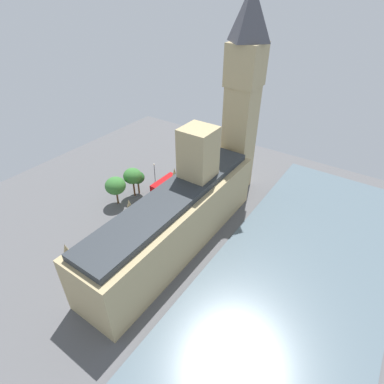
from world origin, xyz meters
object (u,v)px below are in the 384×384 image
at_px(clock_tower, 243,97).
at_px(car_yellow_cab_by_river_gate, 109,243).
at_px(car_white_under_trees, 77,257).
at_px(double_decker_bus_midblock, 164,185).
at_px(pedestrian_near_tower, 167,215).
at_px(car_blue_kerbside, 143,208).
at_px(pedestrian_corner, 138,237).
at_px(car_silver_opposite_hall, 132,221).
at_px(street_lamp_slot_11, 154,169).
at_px(plane_tree_trailing, 132,176).
at_px(pedestrian_leading, 104,267).
at_px(plane_tree_far_end, 115,186).
at_px(parliament_building, 178,215).
at_px(plane_tree_slot_10, 137,178).

relative_size(clock_tower, car_yellow_cab_by_river_gate, 12.47).
xyz_separation_m(car_yellow_cab_by_river_gate, car_white_under_trees, (2.90, 8.09, -0.00)).
relative_size(double_decker_bus_midblock, pedestrian_near_tower, 6.53).
distance_m(car_blue_kerbside, pedestrian_corner, 12.65).
bearing_deg(clock_tower, car_blue_kerbside, 59.90).
height_order(car_silver_opposite_hall, car_white_under_trees, same).
xyz_separation_m(pedestrian_near_tower, street_lamp_slot_11, (15.64, -12.94, 4.11)).
distance_m(plane_tree_trailing, street_lamp_slot_11, 10.74).
height_order(plane_tree_trailing, street_lamp_slot_11, plane_tree_trailing).
height_order(double_decker_bus_midblock, pedestrian_leading, double_decker_bus_midblock).
height_order(car_blue_kerbside, plane_tree_far_end, plane_tree_far_end).
bearing_deg(pedestrian_corner, parliament_building, 75.98).
xyz_separation_m(car_white_under_trees, street_lamp_slot_11, (7.56, -39.19, 3.94)).
distance_m(parliament_building, car_blue_kerbside, 19.25).
bearing_deg(double_decker_bus_midblock, plane_tree_slot_10, -139.73).
xyz_separation_m(parliament_building, plane_tree_far_end, (26.02, -2.84, -2.33)).
height_order(clock_tower, car_silver_opposite_hall, clock_tower).
bearing_deg(car_white_under_trees, double_decker_bus_midblock, 91.82).
bearing_deg(plane_tree_far_end, plane_tree_trailing, -103.55).
bearing_deg(car_white_under_trees, parliament_building, 49.62).
bearing_deg(car_yellow_cab_by_river_gate, parliament_building, 37.52).
bearing_deg(plane_tree_far_end, pedestrian_corner, 152.45).
relative_size(plane_tree_slot_10, street_lamp_slot_11, 1.14).
height_order(car_white_under_trees, pedestrian_near_tower, car_white_under_trees).
relative_size(clock_tower, car_white_under_trees, 12.70).
bearing_deg(plane_tree_slot_10, pedestrian_leading, 117.77).
bearing_deg(parliament_building, car_blue_kerbside, -15.05).
bearing_deg(pedestrian_leading, car_blue_kerbside, 126.85).
bearing_deg(double_decker_bus_midblock, car_blue_kerbside, -83.80).
bearing_deg(parliament_building, car_white_under_trees, 49.25).
distance_m(pedestrian_near_tower, plane_tree_far_end, 18.29).
bearing_deg(car_yellow_cab_by_river_gate, double_decker_bus_midblock, 95.70).
relative_size(clock_tower, pedestrian_leading, 34.86).
height_order(clock_tower, plane_tree_slot_10, clock_tower).
xyz_separation_m(car_yellow_cab_by_river_gate, pedestrian_near_tower, (-5.18, -18.15, -0.16)).
xyz_separation_m(parliament_building, pedestrian_leading, (9.02, 18.33, -8.11)).
height_order(parliament_building, car_white_under_trees, parliament_building).
relative_size(parliament_building, pedestrian_corner, 34.29).
bearing_deg(pedestrian_corner, street_lamp_slot_11, 166.11).
relative_size(car_blue_kerbside, pedestrian_near_tower, 2.80).
relative_size(double_decker_bus_midblock, pedestrian_corner, 6.32).
relative_size(pedestrian_leading, plane_tree_slot_10, 0.21).
distance_m(pedestrian_corner, plane_tree_slot_10, 22.72).
xyz_separation_m(pedestrian_near_tower, plane_tree_trailing, (15.52, -2.53, 6.74)).
height_order(clock_tower, car_blue_kerbside, clock_tower).
relative_size(pedestrian_leading, pedestrian_near_tower, 1.05).
relative_size(parliament_building, pedestrian_near_tower, 35.39).
height_order(car_blue_kerbside, car_white_under_trees, same).
xyz_separation_m(double_decker_bus_midblock, car_silver_opposite_hall, (-2.58, 17.96, -1.75)).
xyz_separation_m(clock_tower, plane_tree_far_end, (25.46, 29.91, -24.02)).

